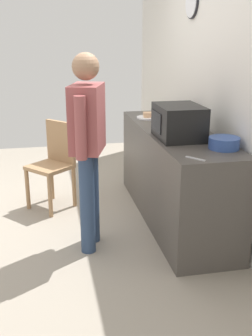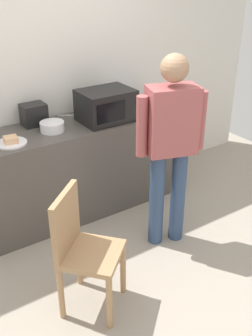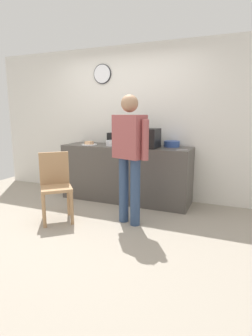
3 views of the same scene
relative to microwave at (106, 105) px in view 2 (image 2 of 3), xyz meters
name	(u,v)px [view 2 (image 2 of 3)]	position (x,y,z in m)	size (l,w,h in m)	color
ground_plane	(135,282)	(-0.44, -1.14, -1.08)	(6.00, 6.00, 0.00)	#9E9384
back_wall	(40,79)	(-0.45, 0.46, 0.22)	(5.40, 0.13, 2.60)	silver
kitchen_counter	(76,168)	(-0.32, 0.08, -0.62)	(2.17, 0.62, 0.93)	#4C4742
microwave	(106,105)	(0.00, 0.00, 0.00)	(0.50, 0.39, 0.30)	black
sandwich_plate	(11,142)	(-0.95, -0.03, -0.13)	(0.26, 0.26, 0.07)	white
salad_bowl	(127,101)	(0.41, 0.26, -0.10)	(0.25, 0.25, 0.10)	#33519E
cereal_bowl	(52,127)	(-0.55, 0.04, -0.11)	(0.22, 0.22, 0.09)	white
toaster	(34,115)	(-0.62, 0.28, -0.05)	(0.22, 0.18, 0.20)	black
fork_utensil	(164,110)	(0.64, -0.08, -0.15)	(0.17, 0.02, 0.01)	silver
spoon_utensil	(66,115)	(-0.27, 0.33, -0.15)	(0.17, 0.02, 0.01)	silver
person_standing	(171,140)	(0.11, -0.83, -0.09)	(0.57, 0.35, 1.70)	navy
wooden_chair	(81,247)	(-0.88, -1.09, -0.56)	(0.56, 0.56, 0.94)	#A87F56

